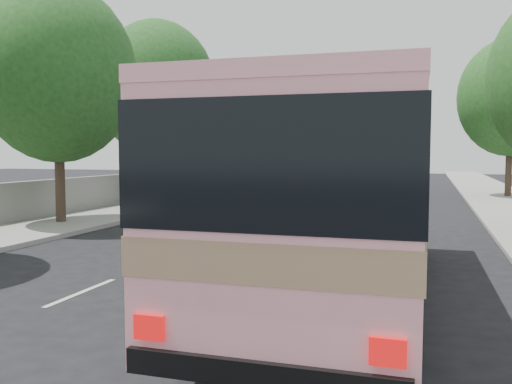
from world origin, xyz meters
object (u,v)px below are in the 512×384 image
at_px(pink_bus, 345,179).
at_px(tour_coach_front, 263,157).
at_px(white_pickup, 237,194).
at_px(pink_taxi, 328,201).
at_px(tour_coach_rear, 304,159).

xyz_separation_m(pink_bus, tour_coach_front, (-8.83, 23.61, 0.18)).
bearing_deg(tour_coach_front, pink_bus, -72.53).
bearing_deg(pink_bus, white_pickup, 116.20).
xyz_separation_m(pink_taxi, white_pickup, (-4.82, 2.72, -0.04)).
distance_m(pink_taxi, white_pickup, 5.53).
relative_size(pink_bus, tour_coach_rear, 0.96).
relative_size(pink_bus, pink_taxi, 2.45).
distance_m(pink_bus, tour_coach_rear, 38.17).
height_order(pink_bus, pink_taxi, pink_bus).
distance_m(white_pickup, tour_coach_rear, 23.31).
distance_m(pink_taxi, tour_coach_rear, 26.81).
distance_m(pink_bus, tour_coach_front, 25.20).
bearing_deg(tour_coach_rear, tour_coach_front, -89.88).
bearing_deg(tour_coach_rear, pink_bus, -77.16).
xyz_separation_m(pink_taxi, tour_coach_front, (-6.55, 12.43, 1.63)).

